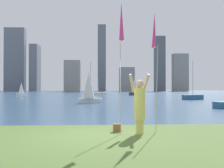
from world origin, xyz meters
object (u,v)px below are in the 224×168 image
at_px(sailboat_2, 98,94).
at_px(sailboat_7, 193,97).
at_px(sailboat_8, 89,88).
at_px(person, 140,104).
at_px(kite_flag_left, 121,24).
at_px(bag, 117,128).
at_px(sailboat_4, 135,85).
at_px(sailboat_6, 21,90).
at_px(kite_flag_right, 154,33).

distance_m(sailboat_2, sailboat_7, 24.32).
height_order(sailboat_7, sailboat_8, sailboat_7).
xyz_separation_m(person, kite_flag_left, (-0.63, -0.15, 2.66)).
bearing_deg(bag, sailboat_4, 81.39).
xyz_separation_m(sailboat_6, sailboat_7, (25.08, -12.78, -0.71)).
bearing_deg(sailboat_8, person, -82.41).
relative_size(sailboat_2, sailboat_8, 0.82).
bearing_deg(kite_flag_right, sailboat_7, 67.10).
distance_m(person, sailboat_2, 45.14).
xyz_separation_m(kite_flag_left, bag, (-0.10, 0.69, -3.52)).
bearing_deg(sailboat_6, bag, -69.10).
relative_size(kite_flag_left, sailboat_2, 1.33).
xyz_separation_m(sailboat_4, sailboat_8, (-8.20, -26.27, -0.48)).
relative_size(sailboat_7, sailboat_8, 1.19).
bearing_deg(sailboat_4, sailboat_2, 171.12).
bearing_deg(kite_flag_left, kite_flag_right, 29.15).
relative_size(kite_flag_right, sailboat_8, 1.04).
relative_size(sailboat_2, sailboat_6, 0.86).
relative_size(bag, sailboat_2, 0.08).
bearing_deg(bag, sailboat_8, 95.42).
distance_m(sailboat_4, sailboat_6, 21.66).
relative_size(sailboat_4, sailboat_8, 1.22).
bearing_deg(sailboat_7, kite_flag_left, -114.80).
bearing_deg(sailboat_2, sailboat_6, -147.36).
distance_m(sailboat_6, sailboat_8, 22.64).
xyz_separation_m(kite_flag_left, kite_flag_right, (1.25, 0.70, -0.13)).
xyz_separation_m(kite_flag_left, sailboat_6, (-13.93, 36.90, -2.59)).
bearing_deg(sailboat_6, sailboat_8, -57.38).
xyz_separation_m(sailboat_2, sailboat_4, (7.36, -1.15, 1.72)).
relative_size(kite_flag_left, bag, 15.94).
bearing_deg(sailboat_2, bag, -88.99).
xyz_separation_m(sailboat_7, sailboat_8, (-12.88, -6.29, 1.18)).
relative_size(kite_flag_left, sailboat_8, 1.08).
distance_m(kite_flag_left, sailboat_8, 18.04).
height_order(kite_flag_left, sailboat_2, kite_flag_left).
bearing_deg(sailboat_4, person, -97.58).
height_order(kite_flag_right, sailboat_4, sailboat_4).
bearing_deg(sailboat_7, sailboat_8, -153.97).
distance_m(person, sailboat_8, 17.85).
bearing_deg(sailboat_4, kite_flag_left, -98.35).
relative_size(bag, sailboat_6, 0.07).
bearing_deg(kite_flag_left, bag, 98.50).
bearing_deg(kite_flag_left, person, 13.76).
bearing_deg(sailboat_4, sailboat_8, -107.34).
height_order(kite_flag_right, bag, kite_flag_right).
height_order(kite_flag_left, sailboat_8, kite_flag_left).
distance_m(sailboat_2, sailboat_4, 7.65).
xyz_separation_m(person, sailboat_6, (-14.56, 36.75, 0.07)).
bearing_deg(kite_flag_left, sailboat_7, 65.20).
height_order(person, sailboat_6, sailboat_6).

